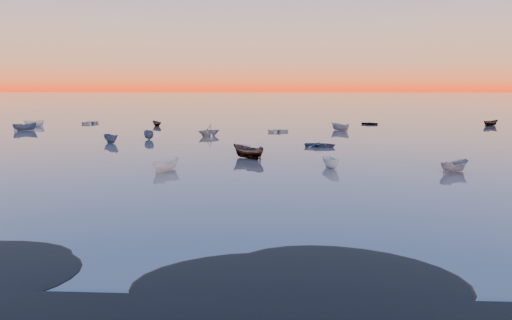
# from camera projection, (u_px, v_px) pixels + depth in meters

# --- Properties ---
(ground) EXTENTS (600.00, 600.00, 0.00)m
(ground) POSITION_uv_depth(u_px,v_px,m) (265.00, 118.00, 122.20)
(ground) COLOR #625752
(ground) RESTS_ON ground
(mud_lobes) EXTENTS (140.00, 6.00, 0.07)m
(mud_lobes) POSITION_uv_depth(u_px,v_px,m) (188.00, 277.00, 22.57)
(mud_lobes) COLOR black
(mud_lobes) RESTS_ON ground
(moored_fleet) EXTENTS (124.00, 58.00, 1.20)m
(moored_fleet) POSITION_uv_depth(u_px,v_px,m) (255.00, 140.00, 75.84)
(moored_fleet) COLOR silver
(moored_fleet) RESTS_ON ground
(boat_near_center) EXTENTS (3.04, 3.74, 1.20)m
(boat_near_center) POSITION_uv_depth(u_px,v_px,m) (454.00, 172.00, 48.73)
(boat_near_center) COLOR slate
(boat_near_center) RESTS_ON ground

